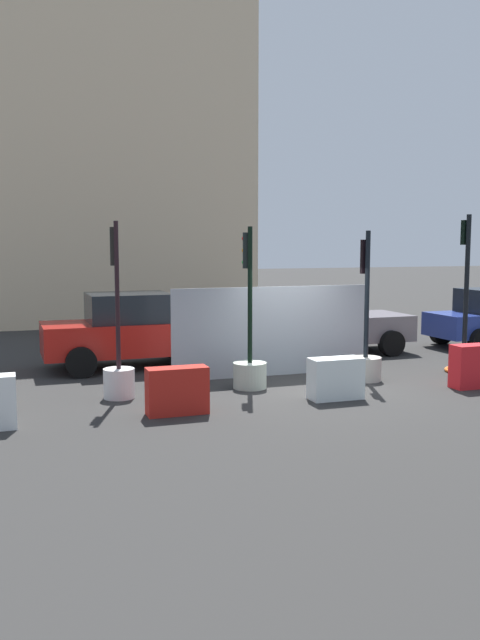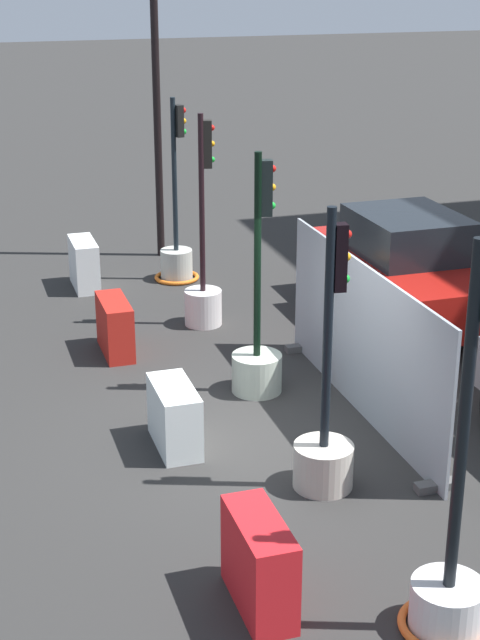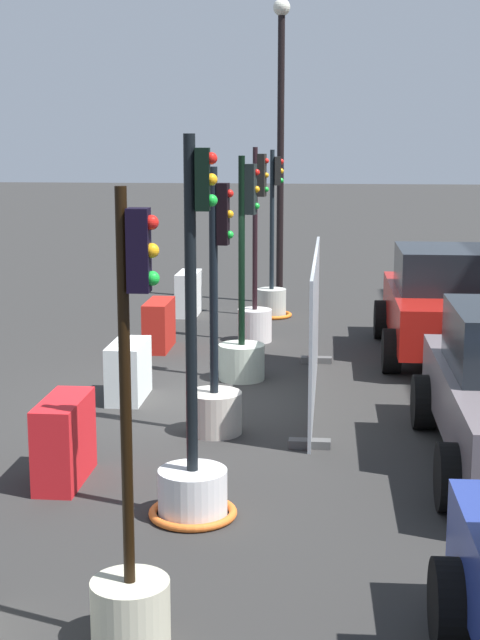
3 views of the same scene
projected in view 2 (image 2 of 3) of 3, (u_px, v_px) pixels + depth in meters
ground_plane at (266, 435)px, 12.35m from camera, size 120.00×120.00×0.00m
traffic_light_0 at (177, 253)px, 18.07m from camera, size 0.84×0.84×3.37m
traffic_light_1 at (203, 288)px, 15.83m from camera, size 0.61×0.61×3.46m
traffic_light_2 at (257, 352)px, 13.40m from camera, size 0.70×0.70×3.37m
traffic_light_3 at (325, 441)px, 10.98m from camera, size 0.69×0.69×3.30m
traffic_light_4 at (451, 575)px, 8.62m from camera, size 0.87×0.87×3.69m
construction_barrier_0 at (84, 264)px, 17.65m from camera, size 1.06×0.42×0.89m
construction_barrier_1 at (115, 327)px, 14.75m from camera, size 1.09×0.41×0.85m
construction_barrier_2 at (174, 417)px, 11.94m from camera, size 1.05×0.47×0.81m
construction_barrier_3 at (259, 564)px, 8.98m from camera, size 1.10×0.43×0.91m
car_red_compact at (406, 268)px, 15.93m from camera, size 4.20×2.20×1.82m
street_lamp_post at (155, 58)px, 18.33m from camera, size 0.36×0.36×6.46m
site_fence_panel at (362, 342)px, 12.68m from camera, size 4.82×0.50×2.05m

